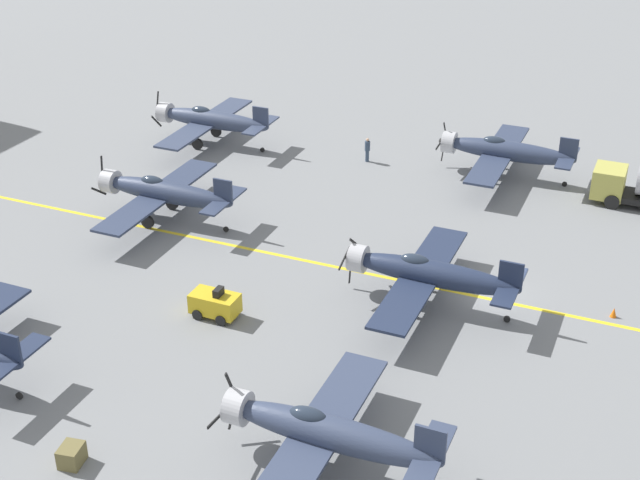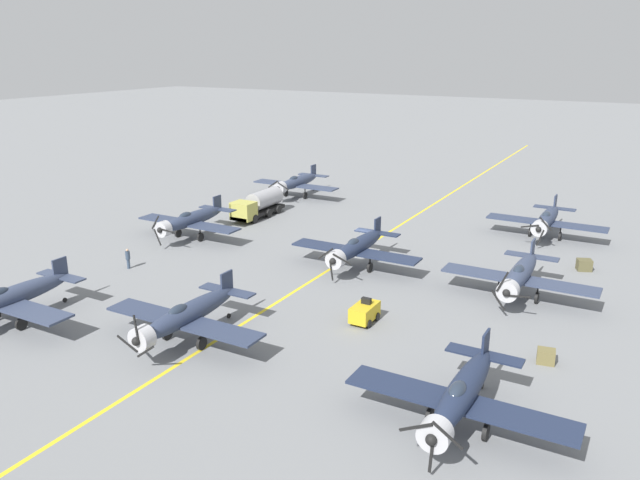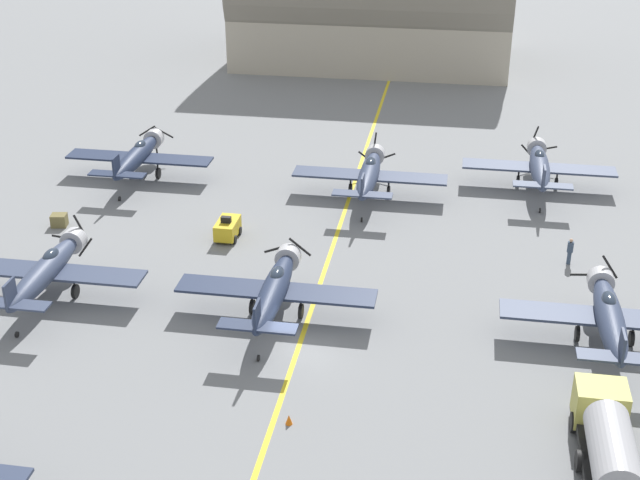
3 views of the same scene
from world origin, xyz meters
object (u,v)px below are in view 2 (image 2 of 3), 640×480
Objects in this scene: airplane_near_right at (297,182)px; traffic_cone at (373,234)px; airplane_far_center at (186,315)px; supply_crate_by_tanker at (584,265)px; supply_crate_mid_lane at (546,356)px; airplane_near_left at (547,219)px; ground_crew_walking at (128,258)px; airplane_far_right at (9,298)px; airplane_far_left at (461,394)px; airplane_mid_center at (357,247)px; tow_tractor at (365,312)px; airplane_mid_right at (190,220)px; fuel_tanker at (258,205)px; airplane_mid_left at (520,274)px.

airplane_near_right is 20.20m from traffic_cone.
airplane_far_center is 35.67m from supply_crate_by_tanker.
supply_crate_mid_lane is 28.91m from traffic_cone.
airplane_near_left reaches higher than traffic_cone.
ground_crew_walking is at bearing 36.56° from airplane_near_left.
airplane_far_right reaches higher than airplane_far_left.
supply_crate_by_tanker reaches higher than traffic_cone.
airplane_mid_center reaches higher than tow_tractor.
supply_crate_by_tanker is (-18.06, -9.46, -1.50)m from airplane_mid_center.
airplane_mid_right is at bearing 31.10° from traffic_cone.
tow_tractor reaches higher than traffic_cone.
fuel_tanker is at bearing -29.57° from supply_crate_mid_lane.
airplane_near_left is at bearing -118.58° from airplane_mid_center.
supply_crate_mid_lane is at bearing -179.98° from ground_crew_walking.
airplane_mid_left is at bearing -162.73° from ground_crew_walking.
tow_tractor is (8.74, 10.07, -1.22)m from airplane_mid_left.
airplane_mid_right reaches higher than supply_crate_by_tanker.
airplane_far_center reaches higher than tow_tractor.
airplane_near_left is at bearing -102.01° from airplane_far_left.
airplane_mid_right is 10.95× the size of supply_crate_mid_lane.
airplane_far_right is 4.62× the size of tow_tractor.
airplane_mid_left is 33.88m from fuel_tanker.
airplane_mid_right is at bearing 23.82° from airplane_near_left.
traffic_cone is (8.36, -19.90, -0.52)m from tow_tractor.
fuel_tanker is at bearing -100.73° from airplane_mid_right.
fuel_tanker is at bearing 8.38° from airplane_near_left.
airplane_near_left is 6.44× the size of ground_crew_walking.
traffic_cone is (15.93, 8.46, -1.74)m from airplane_near_left.
airplane_far_center reaches higher than airplane_mid_center.
tow_tractor reaches higher than supply_crate_by_tanker.
airplane_far_left is at bearing 121.91° from traffic_cone.
airplane_far_left is at bearing 160.15° from airplane_far_center.
tow_tractor is (-24.72, 10.03, -1.22)m from airplane_mid_right.
airplane_far_right is 1.00× the size of airplane_near_right.
airplane_far_right is 12.82m from ground_crew_walking.
supply_crate_by_tanker is 20.83m from traffic_cone.
airplane_mid_left is 6.44× the size of ground_crew_walking.
airplane_far_center is 1.00× the size of airplane_mid_center.
airplane_mid_left is (-17.79, -18.88, 0.00)m from airplane_far_center.
airplane_far_right is at bearing 23.43° from airplane_mid_left.
airplane_far_center is 32.71m from fuel_tanker.
airplane_far_left is 1.00× the size of airplane_far_center.
airplane_mid_left is 13.39m from tow_tractor.
airplane_far_left is at bearing 74.48° from supply_crate_mid_lane.
airplane_far_right is 32.25m from airplane_far_left.
ground_crew_walking is 25.02m from traffic_cone.
airplane_mid_left is (1.24, -19.63, 0.00)m from airplane_far_left.
fuel_tanker is at bearing -81.42° from airplane_far_center.
airplane_near_left is 4.62× the size of tow_tractor.
airplane_far_center reaches higher than airplane_near_left.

